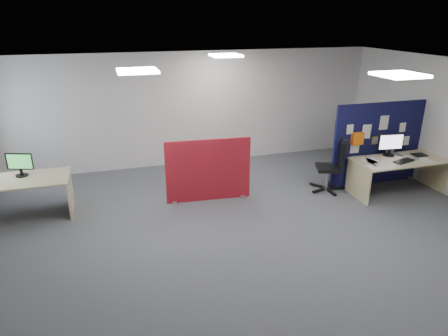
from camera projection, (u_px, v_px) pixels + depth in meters
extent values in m
plane|color=#525459|center=(240.00, 228.00, 6.93)|extent=(9.00, 9.00, 0.00)
cube|color=white|center=(242.00, 69.00, 5.96)|extent=(9.00, 7.00, 0.02)
cube|color=silver|center=(194.00, 109.00, 9.58)|extent=(9.00, 0.02, 2.70)
cube|color=silver|center=(377.00, 286.00, 3.31)|extent=(9.00, 0.02, 2.70)
cube|color=white|center=(400.00, 75.00, 5.61)|extent=(0.60, 0.60, 0.04)
cube|color=white|center=(137.00, 71.00, 6.02)|extent=(0.60, 0.60, 0.04)
cube|color=white|center=(226.00, 55.00, 8.34)|extent=(0.60, 0.60, 0.04)
cube|color=#11103D|center=(379.00, 144.00, 8.50)|extent=(2.17, 0.06, 1.79)
cube|color=#9F9EA4|center=(336.00, 186.00, 8.56)|extent=(0.08, 0.30, 0.04)
cube|color=#9F9EA4|center=(408.00, 177.00, 9.06)|extent=(0.08, 0.30, 0.04)
cube|color=white|center=(350.00, 129.00, 8.12)|extent=(0.15, 0.01, 0.20)
cube|color=white|center=(366.00, 132.00, 8.25)|extent=(0.21, 0.01, 0.30)
cube|color=white|center=(384.00, 123.00, 8.30)|extent=(0.21, 0.01, 0.30)
cube|color=white|center=(403.00, 127.00, 8.48)|extent=(0.15, 0.01, 0.20)
cube|color=white|center=(355.00, 146.00, 8.30)|extent=(0.21, 0.01, 0.30)
cube|color=white|center=(390.00, 149.00, 8.59)|extent=(0.21, 0.01, 0.30)
cube|color=white|center=(406.00, 141.00, 8.63)|extent=(0.15, 0.01, 0.20)
cube|color=gold|center=(376.00, 140.00, 8.40)|extent=(0.24, 0.01, 0.18)
cube|color=orange|center=(357.00, 139.00, 8.19)|extent=(0.25, 0.10, 0.25)
cube|color=tan|center=(400.00, 160.00, 8.07)|extent=(1.91, 0.85, 0.03)
cube|color=tan|center=(358.00, 182.00, 7.96)|extent=(0.03, 0.78, 0.70)
cube|color=tan|center=(434.00, 172.00, 8.45)|extent=(0.03, 0.78, 0.70)
cube|color=tan|center=(386.00, 161.00, 8.48)|extent=(1.72, 0.02, 0.30)
cylinder|color=black|center=(388.00, 155.00, 8.28)|extent=(0.22, 0.22, 0.02)
cube|color=black|center=(389.00, 152.00, 8.26)|extent=(0.05, 0.04, 0.11)
cube|color=black|center=(391.00, 142.00, 8.18)|extent=(0.53, 0.11, 0.33)
cube|color=silver|center=(391.00, 142.00, 8.16)|extent=(0.49, 0.07, 0.29)
cube|color=black|center=(404.00, 161.00, 7.94)|extent=(0.48, 0.29, 0.02)
cube|color=#9F9EA4|center=(416.00, 159.00, 8.07)|extent=(0.11, 0.09, 0.03)
cube|color=black|center=(419.00, 155.00, 8.31)|extent=(0.29, 0.23, 0.01)
cube|color=maroon|center=(208.00, 170.00, 7.78)|extent=(1.67, 0.17, 1.25)
cube|color=#9F9EA4|center=(175.00, 203.00, 7.81)|extent=(0.08, 0.30, 0.04)
cube|color=#9F9EA4|center=(241.00, 194.00, 8.18)|extent=(0.08, 0.30, 0.04)
cube|color=tan|center=(16.00, 181.00, 7.07)|extent=(1.79, 0.89, 0.03)
cube|color=tan|center=(70.00, 194.00, 7.43)|extent=(0.03, 0.82, 0.70)
cube|color=tan|center=(21.00, 180.00, 7.50)|extent=(1.61, 0.02, 0.30)
cylinder|color=black|center=(22.00, 175.00, 7.24)|extent=(0.22, 0.22, 0.02)
cube|color=black|center=(21.00, 172.00, 7.21)|extent=(0.05, 0.04, 0.11)
cube|color=black|center=(19.00, 161.00, 7.14)|extent=(0.46, 0.18, 0.30)
cube|color=#2E8B39|center=(19.00, 162.00, 7.12)|extent=(0.42, 0.14, 0.26)
cube|color=black|center=(337.00, 188.00, 8.42)|extent=(0.31, 0.15, 0.04)
cube|color=black|center=(328.00, 184.00, 8.63)|extent=(0.23, 0.28, 0.04)
cube|color=black|center=(316.00, 185.00, 8.57)|extent=(0.22, 0.29, 0.04)
cube|color=black|center=(319.00, 190.00, 8.32)|extent=(0.31, 0.14, 0.04)
cube|color=black|center=(332.00, 192.00, 8.23)|extent=(0.06, 0.31, 0.04)
cylinder|color=#9F9EA4|center=(327.00, 178.00, 8.36)|extent=(0.06, 0.06, 0.43)
cube|color=black|center=(328.00, 168.00, 8.27)|extent=(0.61, 0.61, 0.07)
cube|color=black|center=(341.00, 153.00, 8.14)|extent=(0.20, 0.43, 0.52)
cube|color=black|center=(344.00, 146.00, 8.08)|extent=(0.19, 0.39, 0.31)
cube|color=white|center=(375.00, 163.00, 7.85)|extent=(0.22, 0.31, 0.00)
cube|color=white|center=(371.00, 159.00, 8.07)|extent=(0.27, 0.34, 0.00)
cube|color=white|center=(426.00, 160.00, 8.01)|extent=(0.24, 0.32, 0.00)
cube|color=white|center=(374.00, 167.00, 7.64)|extent=(0.21, 0.30, 0.00)
cube|color=white|center=(401.00, 154.00, 8.37)|extent=(0.24, 0.32, 0.00)
cube|color=white|center=(396.00, 155.00, 8.32)|extent=(0.25, 0.33, 0.00)
cube|color=white|center=(369.00, 161.00, 7.97)|extent=(0.24, 0.32, 0.00)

